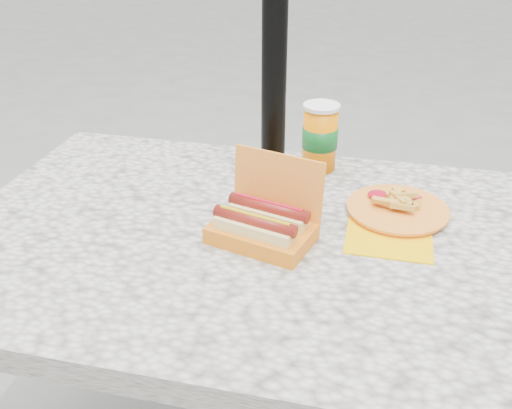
% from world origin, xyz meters
% --- Properties ---
extents(picnic_table, '(1.20, 0.80, 0.75)m').
position_xyz_m(picnic_table, '(0.00, 0.00, 0.64)').
color(picnic_table, beige).
rests_on(picnic_table, ground).
extents(umbrella_pole, '(0.05, 0.05, 2.20)m').
position_xyz_m(umbrella_pole, '(0.00, 0.16, 1.10)').
color(umbrella_pole, black).
rests_on(umbrella_pole, ground).
extents(hotdog_box, '(0.22, 0.18, 0.15)m').
position_xyz_m(hotdog_box, '(0.02, -0.02, 0.78)').
color(hotdog_box, orange).
rests_on(hotdog_box, picnic_table).
extents(fries_plate, '(0.21, 0.28, 0.04)m').
position_xyz_m(fries_plate, '(0.27, 0.13, 0.76)').
color(fries_plate, '#F7B600').
rests_on(fries_plate, picnic_table).
extents(soda_cup, '(0.09, 0.09, 0.16)m').
position_xyz_m(soda_cup, '(0.08, 0.32, 0.83)').
color(soda_cup, '#FF7F00').
rests_on(soda_cup, picnic_table).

